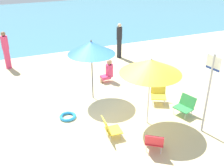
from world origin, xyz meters
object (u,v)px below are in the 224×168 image
umbrella_blue (91,48)px  swim_ring (68,116)px  person_c (119,40)px  person_a (108,71)px  warning_sign (210,85)px  umbrella_yellow (151,66)px  beach_chair_b (154,141)px  beach_chair_c (158,93)px  beach_chair_d (110,128)px  beach_chair_a (185,105)px  person_b (6,50)px

umbrella_blue → swim_ring: size_ratio=4.03×
person_c → person_a: bearing=116.5°
warning_sign → umbrella_yellow: bearing=132.4°
swim_ring → umbrella_yellow: bearing=-28.8°
beach_chair_b → beach_chair_c: (1.47, 2.20, 0.01)m
beach_chair_c → swim_ring: bearing=-66.9°
umbrella_blue → beach_chair_d: 2.84m
beach_chair_a → beach_chair_d: bearing=-12.9°
person_a → person_b: bearing=-43.5°
umbrella_yellow → beach_chair_b: umbrella_yellow is taller
beach_chair_a → warning_sign: 1.52m
umbrella_blue → person_c: 4.34m
person_c → beach_chair_d: bearing=123.2°
beach_chair_a → warning_sign: (-0.09, -0.96, 1.18)m
beach_chair_c → person_c: person_c is taller
person_a → swim_ring: size_ratio=1.74×
beach_chair_b → person_b: 8.04m
beach_chair_c → person_a: person_a is taller
warning_sign → beach_chair_a: bearing=75.2°
beach_chair_a → person_b: bearing=-68.6°
person_a → swim_ring: (-2.18, -1.98, -0.40)m
umbrella_blue → beach_chair_c: 2.76m
beach_chair_a → person_a: size_ratio=0.72×
beach_chair_c → swim_ring: (-3.15, 0.23, -0.28)m
umbrella_blue → person_c: bearing=53.0°
umbrella_yellow → warning_sign: (1.26, -0.99, -0.35)m
beach_chair_b → person_a: size_ratio=0.74×
person_b → warning_sign: size_ratio=0.70×
umbrella_blue → warning_sign: (2.27, -3.12, -0.36)m
person_c → swim_ring: 5.73m
beach_chair_b → person_a: (0.51, 4.40, 0.12)m
umbrella_blue → beach_chair_d: size_ratio=3.32×
warning_sign → person_b: bearing=114.8°
beach_chair_d → swim_ring: 1.68m
beach_chair_b → beach_chair_d: bearing=75.5°
umbrella_blue → beach_chair_c: (1.98, -1.16, -1.54)m
umbrella_blue → warning_sign: warning_sign is taller
beach_chair_d → person_c: size_ratio=0.38×
umbrella_blue → person_b: size_ratio=1.28×
beach_chair_a → person_c: person_c is taller
beach_chair_a → beach_chair_d: size_ratio=1.04×
beach_chair_a → beach_chair_d: beach_chair_d is taller
person_b → warning_sign: (4.85, -7.17, 0.66)m
beach_chair_d → warning_sign: warning_sign is taller
umbrella_yellow → swim_ring: size_ratio=4.02×
person_c → swim_ring: bearing=109.0°
beach_chair_b → umbrella_yellow: bearing=13.8°
person_b → person_c: size_ratio=0.99×
umbrella_blue → person_b: 4.91m
beach_chair_c → person_c: (0.56, 4.53, 0.53)m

